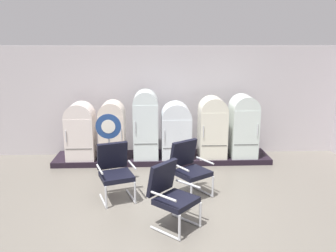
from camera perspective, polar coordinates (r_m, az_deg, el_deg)
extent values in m
cube|color=#6B655B|center=(6.12, -0.08, -15.30)|extent=(12.00, 10.00, 0.05)
cube|color=beige|center=(9.13, -1.06, 4.11)|extent=(11.76, 0.12, 2.81)
cube|color=#47443F|center=(9.01, -1.09, 10.73)|extent=(11.76, 0.07, 0.06)
cube|color=black|center=(8.85, -0.92, -5.17)|extent=(5.31, 0.95, 0.13)
cube|color=silver|center=(8.73, -13.94, -1.85)|extent=(0.67, 0.62, 1.04)
cylinder|color=silver|center=(8.61, -14.14, 1.47)|extent=(0.67, 0.61, 0.67)
cube|color=#383838|center=(8.49, -14.27, -3.64)|extent=(0.62, 0.01, 0.01)
cylinder|color=silver|center=(8.45, -16.24, -1.64)|extent=(0.02, 0.02, 0.28)
cube|color=silver|center=(8.62, -8.98, -1.60)|extent=(0.60, 0.66, 1.10)
cylinder|color=silver|center=(8.49, -9.12, 1.96)|extent=(0.60, 0.64, 0.60)
cube|color=#383838|center=(8.36, -9.17, -3.51)|extent=(0.55, 0.01, 0.01)
cylinder|color=silver|center=(8.23, -7.61, -1.35)|extent=(0.02, 0.02, 0.28)
cube|color=white|center=(8.54, -3.61, -0.71)|extent=(0.59, 0.67, 1.35)
cylinder|color=white|center=(8.39, -3.68, 3.76)|extent=(0.59, 0.65, 0.59)
cube|color=#383838|center=(8.28, -3.62, -2.94)|extent=(0.54, 0.01, 0.01)
cylinder|color=silver|center=(8.17, -5.32, -0.25)|extent=(0.02, 0.02, 0.28)
cube|color=white|center=(8.60, 1.31, -1.80)|extent=(0.71, 0.67, 1.00)
cylinder|color=white|center=(8.48, 1.33, 1.44)|extent=(0.71, 0.66, 0.71)
cube|color=#383838|center=(8.33, 1.45, -3.62)|extent=(0.65, 0.01, 0.01)
cylinder|color=silver|center=(8.22, -0.58, -1.69)|extent=(0.02, 0.02, 0.28)
cube|color=silver|center=(8.66, 7.20, -1.24)|extent=(0.66, 0.63, 1.16)
cylinder|color=silver|center=(8.53, 7.32, 2.52)|extent=(0.66, 0.61, 0.66)
cube|color=#383838|center=(8.42, 7.51, -3.18)|extent=(0.60, 0.01, 0.01)
cylinder|color=silver|center=(8.27, 5.77, -0.93)|extent=(0.02, 0.02, 0.28)
cube|color=silver|center=(8.85, 12.06, -0.98)|extent=(0.63, 0.69, 1.20)
cylinder|color=silver|center=(8.71, 12.26, 2.84)|extent=(0.63, 0.68, 0.63)
cube|color=#383838|center=(8.58, 12.56, -2.98)|extent=(0.58, 0.01, 0.01)
cylinder|color=silver|center=(8.54, 14.36, -0.64)|extent=(0.02, 0.02, 0.28)
cylinder|color=silver|center=(6.82, -10.46, -11.89)|extent=(0.24, 0.58, 0.04)
cylinder|color=silver|center=(6.48, -10.03, -11.30)|extent=(0.05, 0.05, 0.41)
cylinder|color=silver|center=(6.92, -6.01, -11.30)|extent=(0.24, 0.58, 0.04)
cylinder|color=silver|center=(6.59, -5.37, -10.68)|extent=(0.05, 0.05, 0.41)
cube|color=black|center=(6.68, -8.35, -8.08)|extent=(0.73, 0.71, 0.09)
cube|color=black|center=(6.85, -9.03, -4.76)|extent=(0.61, 0.36, 0.54)
cylinder|color=silver|center=(6.56, -11.03, -6.90)|extent=(0.20, 0.48, 0.04)
cylinder|color=silver|center=(6.69, -5.84, -6.29)|extent=(0.20, 0.48, 0.04)
cylinder|color=silver|center=(6.82, 2.21, -11.65)|extent=(0.37, 0.52, 0.04)
cylinder|color=silver|center=(6.53, 3.80, -10.88)|extent=(0.06, 0.06, 0.41)
cylinder|color=silver|center=(7.13, 5.64, -10.49)|extent=(0.37, 0.52, 0.04)
cylinder|color=silver|center=(6.86, 7.28, -9.69)|extent=(0.06, 0.06, 0.41)
cube|color=black|center=(6.79, 4.03, -7.59)|extent=(0.79, 0.78, 0.09)
cube|color=black|center=(6.90, 2.47, -4.44)|extent=(0.58, 0.47, 0.54)
cylinder|color=silver|center=(6.54, 2.00, -6.69)|extent=(0.31, 0.43, 0.04)
cylinder|color=silver|center=(6.92, 6.00, -5.59)|extent=(0.31, 0.43, 0.04)
cylinder|color=silver|center=(5.72, -0.46, -17.03)|extent=(0.47, 0.44, 0.04)
cylinder|color=silver|center=(5.46, 1.87, -16.17)|extent=(0.06, 0.06, 0.41)
cylinder|color=silver|center=(6.08, 2.96, -15.02)|extent=(0.47, 0.44, 0.04)
cylinder|color=silver|center=(5.84, 5.26, -14.09)|extent=(0.06, 0.06, 0.41)
cube|color=black|center=(5.69, 1.34, -12.03)|extent=(0.80, 0.80, 0.09)
cube|color=black|center=(5.73, -0.97, -8.36)|extent=(0.53, 0.55, 0.54)
cylinder|color=silver|center=(5.39, -0.74, -11.35)|extent=(0.39, 0.36, 0.04)
cylinder|color=silver|center=(5.83, 3.27, -9.37)|extent=(0.39, 0.36, 0.04)
cylinder|color=#2D2D30|center=(7.66, -9.26, -8.90)|extent=(0.32, 0.32, 0.03)
cylinder|color=silver|center=(7.44, -9.45, -4.52)|extent=(0.04, 0.04, 1.20)
cylinder|color=navy|center=(7.25, -9.66, -0.07)|extent=(0.52, 0.02, 0.52)
cylinder|color=white|center=(7.24, -9.67, -0.09)|extent=(0.29, 0.00, 0.29)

